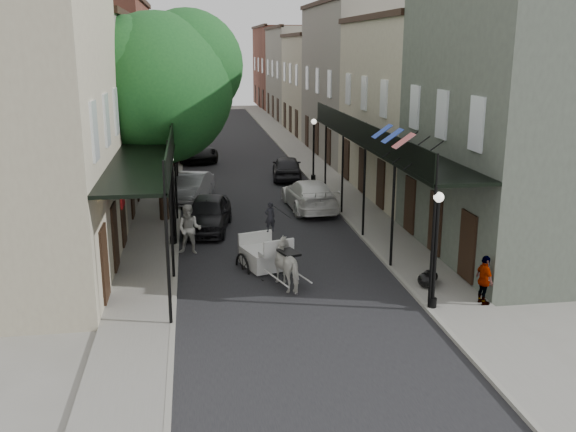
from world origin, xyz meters
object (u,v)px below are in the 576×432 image
object	(u,v)px
lamppost_left	(171,198)
pedestrian_walking	(189,229)
tree_far	(173,80)
lamppost_right_far	(314,148)
horse	(290,265)
car_right_far	(287,167)
tree_near	(167,82)
pedestrian_sidewalk_right	(484,280)
lamppost_right_near	(436,249)
carriage	(260,239)
car_left_near	(208,213)
car_left_mid	(191,188)
pedestrian_sidewalk_left	(166,161)
car_left_far	(192,150)
car_right_near	(309,195)

from	to	relation	value
lamppost_left	pedestrian_walking	bearing A→B (deg)	-57.66
tree_far	lamppost_right_far	xyz separation A→B (m)	(8.35, -6.18, -3.79)
horse	car_right_far	bearing A→B (deg)	-116.08
tree_near	pedestrian_sidewalk_right	bearing A→B (deg)	-50.65
pedestrian_walking	tree_far	bearing A→B (deg)	106.13
lamppost_right_near	carriage	size ratio (longest dim) A/B	1.38
lamppost_right_far	horse	xyz separation A→B (m)	(-4.11, -17.30, -1.24)
car_left_near	car_left_mid	xyz separation A→B (m)	(-0.74, 5.82, -0.05)
car_right_far	horse	bearing A→B (deg)	88.29
carriage	car_right_far	size ratio (longest dim) A/B	0.62
horse	carriage	size ratio (longest dim) A/B	0.71
pedestrian_sidewalk_left	car_left_far	xyz separation A→B (m)	(1.71, 5.17, -0.12)
pedestrian_walking	pedestrian_sidewalk_right	size ratio (longest dim) A/B	1.26
lamppost_left	car_left_near	xyz separation A→B (m)	(1.50, 2.18, -1.26)
carriage	car_left_far	world-z (taller)	carriage
lamppost_left	lamppost_right_far	distance (m)	14.53
car_left_near	car_left_mid	world-z (taller)	car_left_near
lamppost_right_near	car_right_near	world-z (taller)	lamppost_right_near
carriage	car_right_near	distance (m)	8.84
horse	pedestrian_walking	xyz separation A→B (m)	(-3.40, 4.21, 0.21)
car_right_near	car_right_far	world-z (taller)	car_right_near
tree_far	car_left_far	size ratio (longest dim) A/B	1.52
lamppost_right_near	pedestrian_sidewalk_left	bearing A→B (deg)	110.96
carriage	car_right_near	world-z (taller)	carriage
pedestrian_sidewalk_left	lamppost_left	bearing A→B (deg)	63.76
tree_near	car_right_far	distance (m)	12.54
pedestrian_sidewalk_left	lamppost_right_far	bearing A→B (deg)	129.96
lamppost_left	pedestrian_sidewalk_left	distance (m)	15.49
tree_far	car_right_near	xyz separation A→B (m)	(6.85, -12.92, -5.07)
pedestrian_sidewalk_left	car_right_near	bearing A→B (deg)	97.18
car_right_near	carriage	bearing A→B (deg)	65.12
car_left_mid	carriage	bearing A→B (deg)	-61.91
tree_near	lamppost_right_far	xyz separation A→B (m)	(8.30, 7.82, -4.44)
car_left_mid	car_right_far	xyz separation A→B (m)	(5.96, 5.00, 0.00)
pedestrian_walking	car_left_mid	xyz separation A→B (m)	(0.07, 9.09, -0.27)
lamppost_left	lamppost_right_far	xyz separation A→B (m)	(8.20, 12.00, 0.00)
car_right_near	car_left_far	bearing A→B (deg)	-71.80
horse	car_left_near	distance (m)	7.92
pedestrian_sidewalk_right	car_left_far	distance (m)	29.97
tree_near	car_right_near	xyz separation A→B (m)	(6.80, 1.08, -5.72)
car_right_far	pedestrian_sidewalk_right	bearing A→B (deg)	105.04
tree_far	horse	bearing A→B (deg)	-79.78
carriage	pedestrian_walking	size ratio (longest dim) A/B	1.33
tree_far	carriage	size ratio (longest dim) A/B	3.20
car_left_near	car_left_mid	bearing A→B (deg)	106.49
lamppost_right_near	pedestrian_sidewalk_right	size ratio (longest dim) A/B	2.31
lamppost_right_far	car_left_far	world-z (taller)	lamppost_right_far
lamppost_right_far	pedestrian_sidewalk_right	bearing A→B (deg)	-85.18
pedestrian_sidewalk_left	car_right_near	world-z (taller)	pedestrian_sidewalk_left
lamppost_right_near	car_right_near	xyz separation A→B (m)	(-1.50, 13.26, -1.28)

